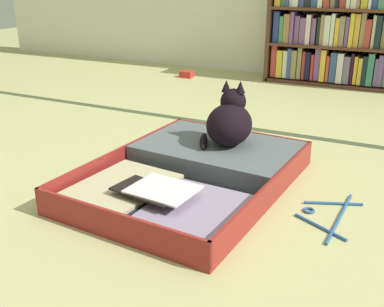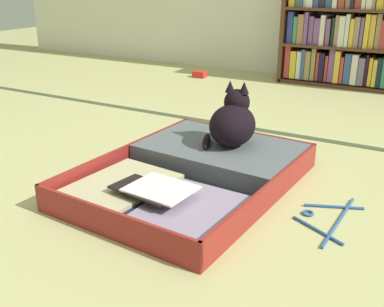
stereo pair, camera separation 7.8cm
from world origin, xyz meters
name	(u,v)px [view 2 (the right image)]	position (x,y,z in m)	size (l,w,h in m)	color
ground_plane	(179,206)	(0.00, 0.00, 0.00)	(10.00, 10.00, 0.00)	tan
tatami_border	(271,132)	(0.00, 0.94, 0.00)	(4.80, 0.05, 0.00)	#3C472C
bookshelf	(365,31)	(0.20, 2.24, 0.40)	(1.15, 0.29, 0.82)	#543121
open_suitcase	(200,170)	(-0.04, 0.24, 0.04)	(0.73, 0.96, 0.10)	maroon
black_cat	(233,122)	(0.01, 0.43, 0.19)	(0.25, 0.26, 0.26)	black
clothes_hanger	(328,218)	(0.48, 0.16, 0.01)	(0.20, 0.37, 0.01)	#275295
small_red_pouch	(200,74)	(-0.97, 1.96, 0.02)	(0.10, 0.07, 0.05)	red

